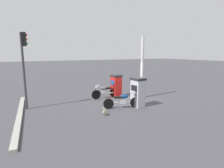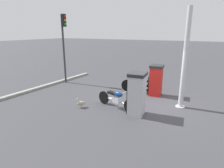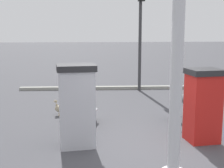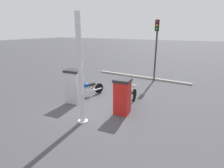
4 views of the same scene
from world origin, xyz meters
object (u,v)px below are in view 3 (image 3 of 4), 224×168
at_px(fuel_pump_near, 203,105).
at_px(canopy_support_pole, 177,53).
at_px(roadside_traffic_light, 141,18).
at_px(motorcycle_far_pump, 83,112).
at_px(wandering_duck, 60,108).
at_px(motorcycle_near_pump, 186,110).
at_px(fuel_pump_far, 77,105).

bearing_deg(fuel_pump_near, canopy_support_pole, 143.43).
bearing_deg(canopy_support_pole, roadside_traffic_light, -6.66).
xyz_separation_m(motorcycle_far_pump, canopy_support_pole, (-2.38, -1.47, 1.55)).
relative_size(fuel_pump_near, roadside_traffic_light, 0.38).
relative_size(motorcycle_far_pump, wandering_duck, 4.73).
distance_m(fuel_pump_near, wandering_duck, 3.99).
height_order(motorcycle_far_pump, canopy_support_pole, canopy_support_pole).
bearing_deg(motorcycle_near_pump, wandering_duck, 64.90).
height_order(wandering_duck, canopy_support_pole, canopy_support_pole).
relative_size(wandering_duck, canopy_support_pole, 0.10).
bearing_deg(fuel_pump_near, fuel_pump_far, 90.01).
bearing_deg(motorcycle_near_pump, fuel_pump_far, 108.84).
distance_m(fuel_pump_far, wandering_duck, 2.50).
relative_size(fuel_pump_near, fuel_pump_far, 0.93).
bearing_deg(motorcycle_near_pump, roadside_traffic_light, 2.26).
bearing_deg(wandering_duck, fuel_pump_near, -126.76).
bearing_deg(roadside_traffic_light, motorcycle_far_pump, 154.26).
bearing_deg(wandering_duck, canopy_support_pole, -150.97).
distance_m(motorcycle_far_pump, canopy_support_pole, 3.19).
relative_size(fuel_pump_far, wandering_duck, 3.89).
relative_size(fuel_pump_far, canopy_support_pole, 0.41).
height_order(fuel_pump_near, motorcycle_far_pump, fuel_pump_near).
xyz_separation_m(fuel_pump_near, motorcycle_far_pump, (0.95, 2.53, -0.34)).
height_order(fuel_pump_far, motorcycle_far_pump, fuel_pump_far).
xyz_separation_m(motorcycle_far_pump, wandering_duck, (1.42, 0.63, -0.25)).
height_order(fuel_pump_near, canopy_support_pole, canopy_support_pole).
bearing_deg(fuel_pump_near, wandering_duck, 53.24).
relative_size(fuel_pump_near, motorcycle_far_pump, 0.77).
bearing_deg(motorcycle_near_pump, canopy_support_pole, 156.15).
distance_m(fuel_pump_far, roadside_traffic_light, 6.53).
xyz_separation_m(fuel_pump_near, fuel_pump_far, (-0.00, 2.66, 0.06)).
bearing_deg(roadside_traffic_light, fuel_pump_near, -177.77).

